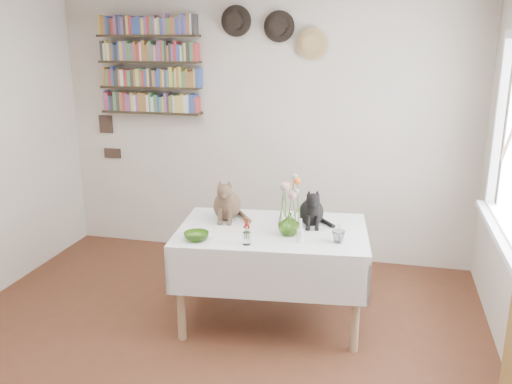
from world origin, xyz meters
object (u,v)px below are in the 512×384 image
(black_cat, at_px, (311,205))
(flower_vase, at_px, (289,224))
(dining_table, at_px, (272,252))
(tabby_cat, at_px, (227,197))
(bookshelf_unit, at_px, (150,66))

(black_cat, relative_size, flower_vase, 1.84)
(dining_table, height_order, black_cat, black_cat)
(tabby_cat, relative_size, flower_vase, 2.08)
(tabby_cat, distance_m, flower_vase, 0.59)
(dining_table, distance_m, flower_vase, 0.32)
(tabby_cat, xyz_separation_m, black_cat, (0.65, 0.02, -0.02))
(flower_vase, bearing_deg, bookshelf_unit, 140.61)
(black_cat, distance_m, bookshelf_unit, 2.24)
(black_cat, xyz_separation_m, bookshelf_unit, (-1.73, 1.07, 0.95))
(tabby_cat, relative_size, bookshelf_unit, 0.35)
(black_cat, bearing_deg, dining_table, -160.28)
(dining_table, bearing_deg, black_cat, 32.48)
(bookshelf_unit, bearing_deg, black_cat, -31.57)
(black_cat, xyz_separation_m, flower_vase, (-0.12, -0.26, -0.07))
(flower_vase, bearing_deg, tabby_cat, 155.62)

